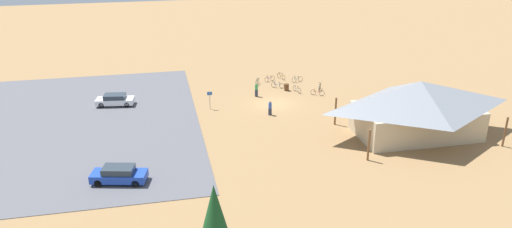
# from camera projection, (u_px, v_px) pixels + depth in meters

# --- Properties ---
(ground) EXTENTS (160.00, 160.00, 0.00)m
(ground) POSITION_uv_depth(u_px,v_px,m) (273.00, 104.00, 58.72)
(ground) COLOR #937047
(ground) RESTS_ON ground
(parking_lot_asphalt) EXTENTS (35.14, 34.87, 0.05)m
(parking_lot_asphalt) POSITION_uv_depth(u_px,v_px,m) (30.00, 128.00, 51.93)
(parking_lot_asphalt) COLOR #56565B
(parking_lot_asphalt) RESTS_ON ground
(bike_pavilion) EXTENTS (14.37, 8.87, 5.73)m
(bike_pavilion) POSITION_uv_depth(u_px,v_px,m) (418.00, 105.00, 49.27)
(bike_pavilion) COLOR #C6B28E
(bike_pavilion) RESTS_ON ground
(trash_bin) EXTENTS (0.60, 0.60, 0.90)m
(trash_bin) POSITION_uv_depth(u_px,v_px,m) (287.00, 87.00, 63.04)
(trash_bin) COLOR brown
(trash_bin) RESTS_ON ground
(lot_sign) EXTENTS (0.56, 0.08, 2.20)m
(lot_sign) POSITION_uv_depth(u_px,v_px,m) (210.00, 98.00, 56.66)
(lot_sign) COLOR #99999E
(lot_sign) RESTS_ON ground
(pine_far_east) EXTENTS (2.69, 2.69, 7.77)m
(pine_far_east) POSITION_uv_depth(u_px,v_px,m) (215.00, 228.00, 26.81)
(pine_far_east) COLOR brown
(pine_far_east) RESTS_ON ground
(bicycle_red_near_porch) EXTENTS (1.54, 0.93, 0.80)m
(bicycle_red_near_porch) POSITION_uv_depth(u_px,v_px,m) (317.00, 93.00, 61.38)
(bicycle_red_near_porch) COLOR black
(bicycle_red_near_porch) RESTS_ON ground
(bicycle_orange_front_row) EXTENTS (0.74, 1.66, 0.85)m
(bicycle_orange_front_row) POSITION_uv_depth(u_px,v_px,m) (281.00, 76.00, 67.49)
(bicycle_orange_front_row) COLOR black
(bicycle_orange_front_row) RESTS_ON ground
(bicycle_blue_back_row) EXTENTS (1.54, 0.84, 0.76)m
(bicycle_blue_back_row) POSITION_uv_depth(u_px,v_px,m) (278.00, 85.00, 64.05)
(bicycle_blue_back_row) COLOR black
(bicycle_blue_back_row) RESTS_ON ground
(bicycle_white_yard_center) EXTENTS (0.82, 1.57, 0.88)m
(bicycle_white_yard_center) POSITION_uv_depth(u_px,v_px,m) (320.00, 87.00, 63.22)
(bicycle_white_yard_center) COLOR black
(bicycle_white_yard_center) RESTS_ON ground
(bicycle_teal_yard_front) EXTENTS (1.64, 0.61, 0.88)m
(bicycle_teal_yard_front) POSITION_uv_depth(u_px,v_px,m) (297.00, 79.00, 66.28)
(bicycle_teal_yard_front) COLOR black
(bicycle_teal_yard_front) RESTS_ON ground
(bicycle_silver_by_bin) EXTENTS (0.67, 1.68, 0.83)m
(bicycle_silver_by_bin) POSITION_uv_depth(u_px,v_px,m) (297.00, 89.00, 62.45)
(bicycle_silver_by_bin) COLOR black
(bicycle_silver_by_bin) RESTS_ON ground
(bicycle_green_yard_right) EXTENTS (0.84, 1.58, 0.82)m
(bicycle_green_yard_right) POSITION_uv_depth(u_px,v_px,m) (257.00, 82.00, 65.19)
(bicycle_green_yard_right) COLOR black
(bicycle_green_yard_right) RESTS_ON ground
(bicycle_yellow_edge_south) EXTENTS (0.48, 1.73, 0.81)m
(bicycle_yellow_edge_south) POSITION_uv_depth(u_px,v_px,m) (451.00, 107.00, 56.67)
(bicycle_yellow_edge_south) COLOR black
(bicycle_yellow_edge_south) RESTS_ON ground
(bicycle_black_near_sign) EXTENTS (0.48, 1.75, 0.91)m
(bicycle_black_near_sign) POSITION_uv_depth(u_px,v_px,m) (474.00, 116.00, 54.26)
(bicycle_black_near_sign) COLOR black
(bicycle_black_near_sign) RESTS_ON ground
(bicycle_purple_lone_west) EXTENTS (1.56, 0.75, 0.87)m
(bicycle_purple_lone_west) POSITION_uv_depth(u_px,v_px,m) (270.00, 79.00, 66.54)
(bicycle_purple_lone_west) COLOR black
(bicycle_purple_lone_west) RESTS_ON ground
(bicycle_red_mid_cluster) EXTENTS (1.72, 0.48, 0.85)m
(bicycle_red_mid_cluster) POSITION_uv_depth(u_px,v_px,m) (435.00, 104.00, 57.75)
(bicycle_red_mid_cluster) COLOR black
(bicycle_red_mid_cluster) RESTS_ON ground
(car_white_mid_lot) EXTENTS (4.50, 2.36, 1.35)m
(car_white_mid_lot) POSITION_uv_depth(u_px,v_px,m) (115.00, 100.00, 57.94)
(car_white_mid_lot) COLOR white
(car_white_mid_lot) RESTS_ON parking_lot_asphalt
(car_blue_inner_stall) EXTENTS (4.82, 2.72, 1.43)m
(car_blue_inner_stall) POSITION_uv_depth(u_px,v_px,m) (119.00, 175.00, 41.19)
(car_blue_inner_stall) COLOR #1E42B2
(car_blue_inner_stall) RESTS_ON parking_lot_asphalt
(visitor_at_bikes) EXTENTS (0.40, 0.39, 1.70)m
(visitor_at_bikes) POSITION_uv_depth(u_px,v_px,m) (270.00, 108.00, 55.15)
(visitor_at_bikes) COLOR #2D3347
(visitor_at_bikes) RESTS_ON ground
(visitor_crossing_yard) EXTENTS (0.40, 0.39, 1.81)m
(visitor_crossing_yard) POSITION_uv_depth(u_px,v_px,m) (256.00, 89.00, 60.78)
(visitor_crossing_yard) COLOR #2D3347
(visitor_crossing_yard) RESTS_ON ground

